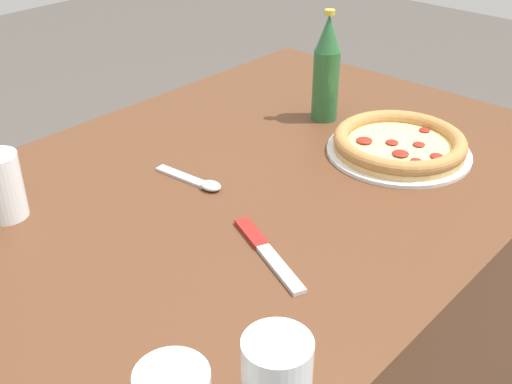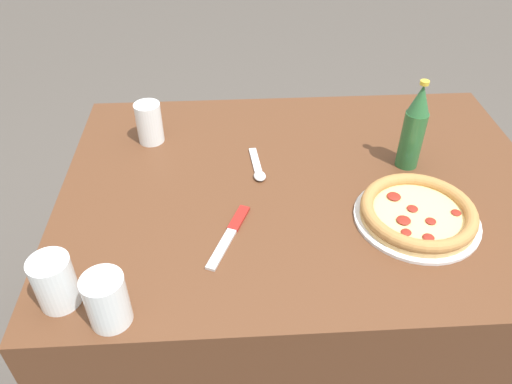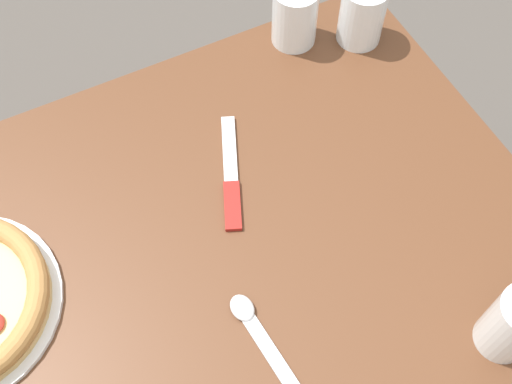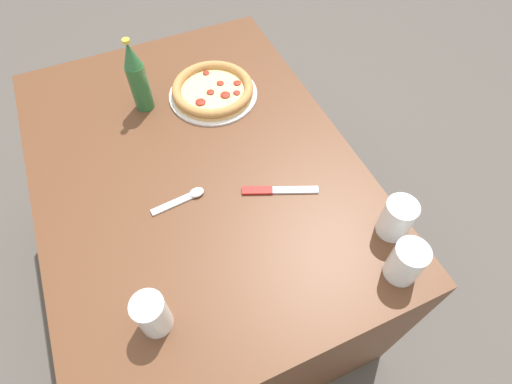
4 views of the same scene
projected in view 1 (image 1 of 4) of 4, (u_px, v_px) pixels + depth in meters
The scene contains 7 objects.
table at pixel (262, 315), 1.43m from camera, with size 1.25×0.91×0.73m.
pizza_margherita at pixel (399, 144), 1.30m from camera, with size 0.29×0.29×0.04m.
glass_lemonade at pixel (2, 189), 1.09m from camera, with size 0.07×0.07×0.12m.
glass_water at pixel (277, 381), 0.72m from camera, with size 0.08×0.08×0.11m.
beer_bottle at pixel (326, 69), 1.41m from camera, with size 0.06×0.06×0.25m.
knife at pixel (265, 250), 1.02m from camera, with size 0.10×0.21×0.01m.
spoon at pixel (198, 182), 1.20m from camera, with size 0.04×0.16×0.01m.
Camera 1 is at (0.82, 0.72, 1.33)m, focal length 45.00 mm.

